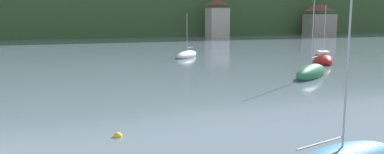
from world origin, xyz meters
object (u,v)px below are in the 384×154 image
(shore_building_eastcentral, at_px, (320,20))
(sailboat_far_6, at_px, (187,55))
(sailboat_mid_1, at_px, (311,73))
(mooring_buoy_near, at_px, (118,137))
(shore_building_central, at_px, (217,19))
(sailboat_far_5, at_px, (323,59))

(shore_building_eastcentral, xyz_separation_m, sailboat_far_6, (-49.61, -39.92, -3.75))
(sailboat_mid_1, bearing_deg, shore_building_eastcentral, -164.54)
(shore_building_eastcentral, bearing_deg, mooring_buoy_near, -131.44)
(sailboat_mid_1, bearing_deg, sailboat_far_6, -112.62)
(shore_building_central, relative_size, mooring_buoy_near, 21.48)
(sailboat_far_5, height_order, mooring_buoy_near, sailboat_far_5)
(sailboat_far_5, relative_size, mooring_buoy_near, 16.49)
(shore_building_eastcentral, distance_m, sailboat_mid_1, 74.23)
(sailboat_far_5, bearing_deg, sailboat_far_6, -102.73)
(shore_building_central, xyz_separation_m, shore_building_eastcentral, (29.22, 0.56, -0.43))
(mooring_buoy_near, bearing_deg, shore_building_central, 64.42)
(shore_building_central, height_order, shore_building_eastcentral, shore_building_central)
(shore_building_eastcentral, bearing_deg, shore_building_central, -178.90)
(shore_building_eastcentral, bearing_deg, sailboat_far_5, -125.73)
(mooring_buoy_near, bearing_deg, sailboat_mid_1, 32.74)
(shore_building_eastcentral, relative_size, sailboat_far_6, 1.38)
(sailboat_far_5, bearing_deg, shore_building_eastcentral, 171.28)
(sailboat_far_6, xyz_separation_m, mooring_buoy_near, (-13.65, -31.72, -0.27))
(sailboat_far_5, xyz_separation_m, sailboat_far_6, (-13.07, 10.87, -0.13))
(shore_building_eastcentral, xyz_separation_m, sailboat_mid_1, (-44.29, -59.45, -3.65))
(sailboat_far_6, distance_m, mooring_buoy_near, 34.53)
(sailboat_far_5, bearing_deg, mooring_buoy_near, -25.01)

